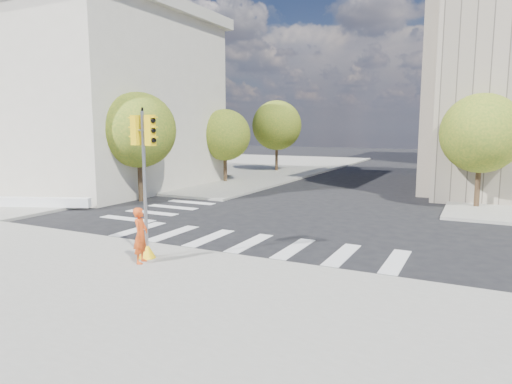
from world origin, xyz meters
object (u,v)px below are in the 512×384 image
lamp_near (492,124)px  planter_wall (36,202)px  lamp_far (489,125)px  photographer (141,235)px  traffic_signal (145,195)px

lamp_near → planter_wall: 26.53m
lamp_far → photographer: size_ratio=4.60×
traffic_signal → planter_wall: traffic_signal is taller
traffic_signal → lamp_far: bearing=88.0°
traffic_signal → photographer: traffic_signal is taller
lamp_near → lamp_far: same height
lamp_near → lamp_far: (0.00, 14.00, 0.00)m
lamp_near → traffic_signal: bearing=-116.9°
photographer → lamp_far: bearing=-35.5°
lamp_near → traffic_signal: 22.18m
photographer → planter_wall: size_ratio=0.29×
lamp_near → planter_wall: lamp_near is taller
traffic_signal → photographer: 1.31m
lamp_far → planter_wall: bearing=-127.1°
lamp_far → planter_wall: 36.21m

